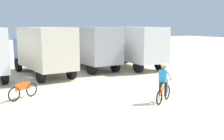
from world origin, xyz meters
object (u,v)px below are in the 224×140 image
at_px(box_truck_cream_rv, 43,49).
at_px(box_truck_grey_hauler, 89,46).
at_px(box_truck_white_box, 133,45).
at_px(bicycle_spare, 23,91).
at_px(cyclist_orange_shirt, 163,84).

height_order(box_truck_cream_rv, box_truck_grey_hauler, same).
xyz_separation_m(box_truck_white_box, bicycle_spare, (-9.69, -5.75, -1.48)).
height_order(box_truck_grey_hauler, box_truck_white_box, same).
height_order(box_truck_cream_rv, cyclist_orange_shirt, box_truck_cream_rv).
distance_m(box_truck_cream_rv, cyclist_orange_shirt, 9.75).
bearing_deg(bicycle_spare, box_truck_grey_hauler, 47.22).
height_order(box_truck_white_box, bicycle_spare, box_truck_white_box).
xyz_separation_m(box_truck_grey_hauler, bicycle_spare, (-6.22, -6.72, -1.48)).
xyz_separation_m(box_truck_cream_rv, cyclist_orange_shirt, (3.28, -9.13, -1.03)).
relative_size(box_truck_cream_rv, box_truck_white_box, 1.02).
bearing_deg(box_truck_cream_rv, box_truck_white_box, 1.19).
bearing_deg(box_truck_grey_hauler, box_truck_white_box, -15.69).
distance_m(box_truck_grey_hauler, cyclist_orange_shirt, 10.33).
bearing_deg(box_truck_white_box, box_truck_cream_rv, -178.81).
bearing_deg(box_truck_cream_rv, bicycle_spare, -112.18).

